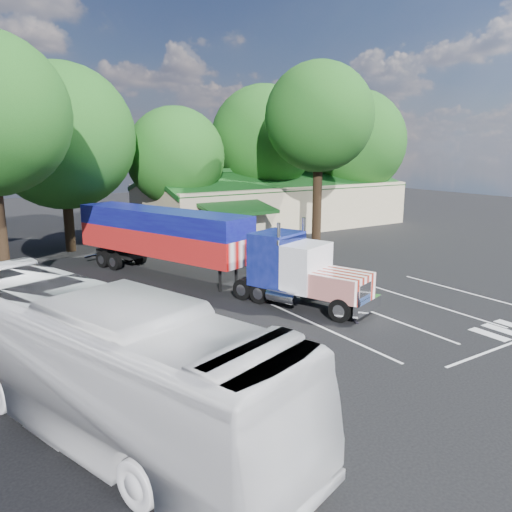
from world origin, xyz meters
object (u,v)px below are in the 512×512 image
woman (356,303)px  silver_sedan (219,236)px  bicycle (221,252)px  tour_bus (94,359)px  semi_truck (193,241)px

woman → silver_sedan: size_ratio=0.46×
bicycle → silver_sedan: 5.31m
woman → tour_bus: 11.76m
bicycle → silver_sedan: silver_sedan is taller
tour_bus → bicycle: bearing=33.3°
semi_truck → bicycle: size_ratio=11.12×
tour_bus → silver_sedan: 25.74m
bicycle → tour_bus: bearing=-127.5°
semi_truck → silver_sedan: bearing=33.7°
woman → silver_sedan: (3.71, 18.68, -0.24)m
woman → tour_bus: (-11.54, -2.01, 0.99)m
bicycle → tour_bus: size_ratio=0.13×
silver_sedan → semi_truck: bearing=144.1°
semi_truck → bicycle: (4.10, 4.21, -1.83)m
tour_bus → silver_sedan: size_ratio=3.50×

